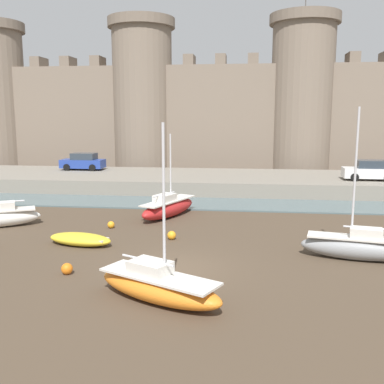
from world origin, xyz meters
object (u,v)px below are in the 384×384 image
Objects in this scene: rowboat_near_channel_left at (80,239)px; mooring_buoy_near_channel at (111,225)px; sailboat_foreground_centre at (158,286)px; car_quay_east at (83,162)px; car_quay_west at (370,171)px; mooring_buoy_off_centre at (172,235)px; sailboat_midflat_right at (357,246)px; sailboat_midflat_centre at (168,207)px; mooring_buoy_mid_mud at (67,269)px.

mooring_buoy_near_channel is (0.52, 3.50, -0.12)m from rowboat_near_channel_left.
sailboat_foreground_centre is 29.64m from car_quay_east.
mooring_buoy_off_centre is at bearing -132.43° from car_quay_west.
car_quay_west is at bearing 74.10° from sailboat_midflat_right.
sailboat_midflat_centre is 1.33× the size of car_quay_west.
rowboat_near_channel_left is at bearing 103.41° from mooring_buoy_mid_mud.
car_quay_east is at bearing 108.76° from mooring_buoy_mid_mud.
mooring_buoy_near_channel is at bearing -130.26° from sailboat_midflat_centre.
rowboat_near_channel_left is 4.21m from mooring_buoy_mid_mud.
mooring_buoy_off_centre is at bearing -78.34° from sailboat_midflat_centre.
car_quay_east is (-7.89, 17.01, 1.80)m from mooring_buoy_near_channel.
rowboat_near_channel_left is 0.85× the size of car_quay_west.
sailboat_midflat_right is at bearing -45.90° from car_quay_east.
mooring_buoy_near_channel is 18.83m from car_quay_east.
mooring_buoy_off_centre reaches higher than mooring_buoy_near_channel.
car_quay_east is at bearing 121.80° from mooring_buoy_off_centre.
rowboat_near_channel_left is at bearing 129.63° from sailboat_foreground_centre.
rowboat_near_channel_left is 7.54m from sailboat_midflat_centre.
mooring_buoy_near_channel is 22.02m from car_quay_west.
mooring_buoy_mid_mud is 0.11× the size of car_quay_west.
car_quay_west is (17.15, 20.69, 1.76)m from mooring_buoy_mid_mud.
car_quay_east is at bearing 109.79° from rowboat_near_channel_left.
car_quay_west reaches higher than mooring_buoy_mid_mud.
rowboat_near_channel_left reaches higher than mooring_buoy_mid_mud.
car_quay_east is (-25.50, 3.91, 0.00)m from car_quay_west.
rowboat_near_channel_left is 7.52× the size of mooring_buoy_mid_mud.
mooring_buoy_near_channel is (-2.78, -3.28, -0.42)m from sailboat_midflat_centre.
car_quay_west is at bearing -8.72° from car_quay_east.
rowboat_near_channel_left is 21.85m from car_quay_east.
mooring_buoy_off_centre is 0.11× the size of car_quay_east.
sailboat_foreground_centre is at bearing -81.67° from sailboat_midflat_centre.
sailboat_midflat_right is 14.88× the size of mooring_buoy_off_centre.
rowboat_near_channel_left is at bearing -137.53° from car_quay_west.
mooring_buoy_mid_mud is at bearing -102.04° from sailboat_midflat_centre.
sailboat_midflat_right reaches higher than car_quay_east.
sailboat_midflat_centre reaches higher than car_quay_east.
car_quay_west is (13.75, 15.04, 1.77)m from mooring_buoy_off_centre.
sailboat_foreground_centre is 8.17m from rowboat_near_channel_left.
sailboat_foreground_centre is at bearing -64.84° from car_quay_east.
rowboat_near_channel_left is (-5.21, 6.29, -0.25)m from sailboat_foreground_centre.
rowboat_near_channel_left reaches higher than mooring_buoy_near_channel.
sailboat_midflat_right is 16.72× the size of mooring_buoy_near_channel.
rowboat_near_channel_left is 4.64m from mooring_buoy_off_centre.
mooring_buoy_mid_mud is at bearing 152.61° from sailboat_foreground_centre.
sailboat_foreground_centre is at bearing -27.39° from mooring_buoy_mid_mud.
rowboat_near_channel_left is at bearing -70.21° from car_quay_east.
car_quay_west is at bearing 50.35° from mooring_buoy_mid_mud.
mooring_buoy_mid_mud is at bearing -86.53° from mooring_buoy_near_channel.
mooring_buoy_off_centre is (-8.82, 2.27, -0.40)m from sailboat_midflat_right.
mooring_buoy_near_channel is 0.10× the size of car_quay_east.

